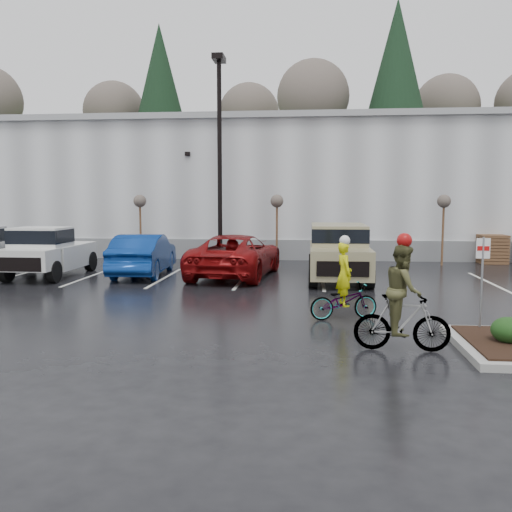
# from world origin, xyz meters

# --- Properties ---
(ground) EXTENTS (120.00, 120.00, 0.00)m
(ground) POSITION_xyz_m (0.00, 0.00, 0.00)
(ground) COLOR black
(ground) RESTS_ON ground
(warehouse) EXTENTS (60.50, 15.50, 7.20)m
(warehouse) POSITION_xyz_m (0.00, 21.99, 3.65)
(warehouse) COLOR #A8AAAC
(warehouse) RESTS_ON ground
(wooded_ridge) EXTENTS (80.00, 25.00, 6.00)m
(wooded_ridge) POSITION_xyz_m (0.00, 45.00, 3.00)
(wooded_ridge) COLOR #233817
(wooded_ridge) RESTS_ON ground
(lamppost) EXTENTS (0.50, 1.00, 9.22)m
(lamppost) POSITION_xyz_m (-4.00, 12.00, 5.69)
(lamppost) COLOR black
(lamppost) RESTS_ON ground
(sapling_west) EXTENTS (0.60, 0.60, 3.20)m
(sapling_west) POSITION_xyz_m (-8.00, 13.00, 2.73)
(sapling_west) COLOR #543521
(sapling_west) RESTS_ON ground
(sapling_mid) EXTENTS (0.60, 0.60, 3.20)m
(sapling_mid) POSITION_xyz_m (-1.50, 13.00, 2.73)
(sapling_mid) COLOR #543521
(sapling_mid) RESTS_ON ground
(sapling_east) EXTENTS (0.60, 0.60, 3.20)m
(sapling_east) POSITION_xyz_m (6.00, 13.00, 2.73)
(sapling_east) COLOR #543521
(sapling_east) RESTS_ON ground
(pallet_stack_a) EXTENTS (1.20, 1.20, 1.35)m
(pallet_stack_a) POSITION_xyz_m (8.50, 14.00, 0.68)
(pallet_stack_a) COLOR #543521
(pallet_stack_a) RESTS_ON ground
(shrub_a) EXTENTS (0.70, 0.70, 0.52)m
(shrub_a) POSITION_xyz_m (4.00, -1.00, 0.41)
(shrub_a) COLOR #153412
(shrub_a) RESTS_ON curb_island
(fire_lane_sign) EXTENTS (0.30, 0.05, 2.20)m
(fire_lane_sign) POSITION_xyz_m (3.80, 0.20, 1.41)
(fire_lane_sign) COLOR gray
(fire_lane_sign) RESTS_ON ground
(pickup_white) EXTENTS (2.10, 5.20, 1.96)m
(pickup_white) POSITION_xyz_m (-10.06, 8.25, 0.98)
(pickup_white) COLOR silver
(pickup_white) RESTS_ON ground
(car_blue) EXTENTS (2.08, 5.07, 1.64)m
(car_blue) POSITION_xyz_m (-6.54, 8.72, 0.82)
(car_blue) COLOR navy
(car_blue) RESTS_ON ground
(car_red) EXTENTS (3.39, 6.19, 1.64)m
(car_red) POSITION_xyz_m (-2.84, 8.72, 0.82)
(car_red) COLOR maroon
(car_red) RESTS_ON ground
(suv_tan) EXTENTS (2.20, 5.10, 2.06)m
(suv_tan) POSITION_xyz_m (1.09, 8.08, 1.03)
(suv_tan) COLOR gray
(suv_tan) RESTS_ON ground
(cyclist_hivis) EXTENTS (1.86, 1.10, 2.13)m
(cyclist_hivis) POSITION_xyz_m (0.87, 1.50, 0.67)
(cyclist_hivis) COLOR #3F3F44
(cyclist_hivis) RESTS_ON ground
(cyclist_olive) EXTENTS (1.85, 0.90, 2.37)m
(cyclist_olive) POSITION_xyz_m (1.85, -1.24, 0.86)
(cyclist_olive) COLOR #3F3F44
(cyclist_olive) RESTS_ON ground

